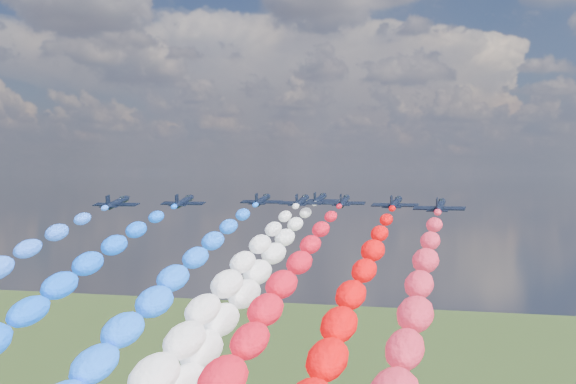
% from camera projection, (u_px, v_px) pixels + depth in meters
% --- Properties ---
extents(jet_0, '(9.23, 12.28, 4.41)m').
position_uv_depth(jet_0, '(117.00, 203.00, 145.16)').
color(jet_0, black).
extents(jet_1, '(9.26, 12.30, 4.41)m').
position_uv_depth(jet_1, '(184.00, 201.00, 151.06)').
color(jet_1, black).
extents(trail_1, '(6.07, 111.33, 36.47)m').
position_uv_depth(trail_1, '(7.00, 344.00, 95.94)').
color(trail_1, '#0D59FF').
extents(jet_2, '(8.72, 11.91, 4.41)m').
position_uv_depth(jet_2, '(262.00, 200.00, 158.91)').
color(jet_2, black).
extents(trail_2, '(6.07, 111.33, 36.47)m').
position_uv_depth(trail_2, '(140.00, 331.00, 103.79)').
color(trail_2, '#1560FF').
extents(jet_3, '(8.70, 11.90, 4.41)m').
position_uv_depth(jet_3, '(302.00, 201.00, 152.79)').
color(jet_3, black).
extents(trail_3, '(6.07, 111.33, 36.47)m').
position_uv_depth(trail_3, '(194.00, 341.00, 97.68)').
color(trail_3, white).
extents(jet_4, '(8.96, 12.09, 4.41)m').
position_uv_depth(jet_4, '(320.00, 199.00, 165.68)').
color(jet_4, black).
extents(trail_4, '(6.07, 111.33, 36.47)m').
position_uv_depth(trail_4, '(233.00, 321.00, 110.56)').
color(trail_4, white).
extents(jet_5, '(9.10, 12.18, 4.41)m').
position_uv_depth(jet_5, '(344.00, 201.00, 152.20)').
color(jet_5, black).
extents(trail_5, '(6.07, 111.33, 36.47)m').
position_uv_depth(trail_5, '(259.00, 342.00, 97.09)').
color(trail_5, red).
extents(jet_6, '(9.31, 12.33, 4.41)m').
position_uv_depth(jet_6, '(395.00, 203.00, 142.63)').
color(jet_6, black).
extents(trail_6, '(6.07, 111.33, 36.47)m').
position_uv_depth(trail_6, '(334.00, 360.00, 87.51)').
color(trail_6, '#E90507').
extents(jet_7, '(9.09, 12.17, 4.41)m').
position_uv_depth(jet_7, '(440.00, 206.00, 129.41)').
color(jet_7, black).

